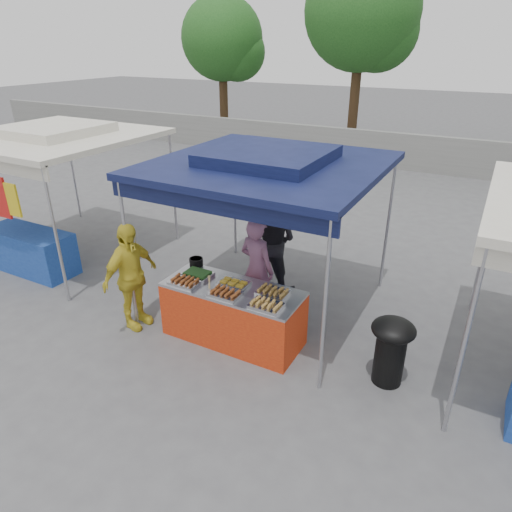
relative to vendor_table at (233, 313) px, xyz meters
The scene contains 22 objects.
ground_plane 0.44m from the vendor_table, 90.00° to the left, with size 80.00×80.00×0.00m, color #525255.
back_wall 11.10m from the vendor_table, 90.00° to the left, with size 40.00×0.25×1.20m, color slate.
main_canopy 2.22m from the vendor_table, 90.00° to the left, with size 3.20×3.20×2.57m.
neighbor_stall_left 4.70m from the vendor_table, behind, with size 3.20×3.20×2.57m.
tree_0 15.42m from the vendor_table, 121.76° to the left, with size 3.41×3.33×5.72m.
tree_1 13.68m from the vendor_table, 99.60° to the left, with size 4.03×4.03×6.92m.
vendor_table is the anchor object (origin of this frame).
food_tray_fl 0.83m from the vendor_table, 160.54° to the right, with size 0.42×0.30×0.07m.
food_tray_fm 0.52m from the vendor_table, 82.83° to the right, with size 0.42×0.30×0.07m.
food_tray_fr 0.84m from the vendor_table, 20.11° to the right, with size 0.42×0.30×0.07m.
food_tray_bl 0.78m from the vendor_table, behind, with size 0.42×0.30×0.07m.
food_tray_bm 0.46m from the vendor_table, 104.10° to the left, with size 0.42×0.30×0.07m.
food_tray_br 0.75m from the vendor_table, ahead, with size 0.42×0.30×0.07m.
cooking_pot 1.03m from the vendor_table, 158.30° to the left, with size 0.21×0.21×0.12m, color black.
skewer_cup 0.59m from the vendor_table, 118.52° to the right, with size 0.09×0.09×0.11m, color #ACACB3.
wok_burner 2.22m from the vendor_table, ahead, with size 0.55×0.55×0.92m.
crate_left 0.91m from the vendor_table, 125.82° to the left, with size 0.46×0.32×0.27m, color navy.
crate_right 0.77m from the vendor_table, 62.18° to the left, with size 0.52×0.36×0.31m, color navy.
crate_stacked 0.73m from the vendor_table, 62.18° to the left, with size 0.48×0.34×0.29m, color navy.
vendor_woman 0.82m from the vendor_table, 89.49° to the left, with size 0.60×0.40×1.65m, color #7E5072.
helper_man 1.73m from the vendor_table, 96.75° to the left, with size 0.87×0.68×1.79m, color black.
customer_person 1.61m from the vendor_table, 164.85° to the right, with size 0.98×0.41×1.67m, color gold.
Camera 1 is at (2.94, -4.85, 3.99)m, focal length 32.00 mm.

